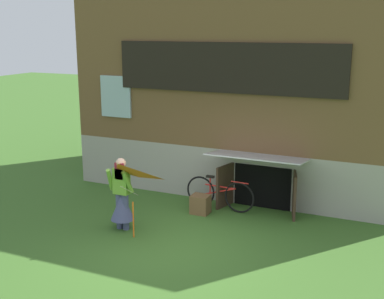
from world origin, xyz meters
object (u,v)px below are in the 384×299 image
person (122,200)px  bicycle_red (220,194)px  wooden_crate (200,204)px  kite (118,184)px

person → bicycle_red: person is taller
person → bicycle_red: bearing=40.9°
bicycle_red → wooden_crate: (-0.31, -0.45, -0.17)m
bicycle_red → kite: bearing=-110.4°
kite → person: bearing=117.5°
bicycle_red → wooden_crate: bicycle_red is taller
person → bicycle_red: (1.49, 2.01, -0.28)m
wooden_crate → bicycle_red: bearing=55.3°
person → kite: size_ratio=1.07×
kite → wooden_crate: kite is taller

